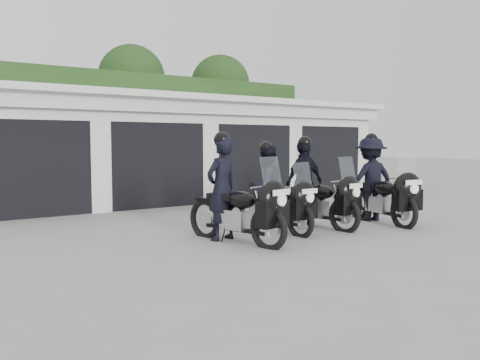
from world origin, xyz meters
TOP-DOWN VIEW (x-y plane):
  - ground at (0.00, 0.00)m, footprint 80.00×80.00m
  - garage_block at (-0.00, 8.06)m, footprint 16.40×6.80m
  - background_vegetation at (0.37, 12.92)m, footprint 20.00×3.90m
  - police_bike_a at (-0.99, 0.61)m, footprint 0.95×2.21m
  - police_bike_b at (0.23, 1.12)m, footprint 0.82×2.04m
  - police_bike_c at (1.19, 1.06)m, footprint 1.08×2.16m
  - police_bike_d at (2.73, 0.69)m, footprint 1.27×2.22m

SIDE VIEW (x-z plane):
  - ground at x=0.00m, z-range 0.00..0.00m
  - police_bike_b at x=0.23m, z-range -0.14..1.63m
  - police_bike_a at x=-0.99m, z-range -0.20..1.74m
  - police_bike_c at x=1.19m, z-range -0.14..1.74m
  - police_bike_d at x=2.73m, z-range -0.14..1.81m
  - garage_block at x=0.00m, z-range -0.06..2.90m
  - background_vegetation at x=0.37m, z-range -0.13..5.67m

